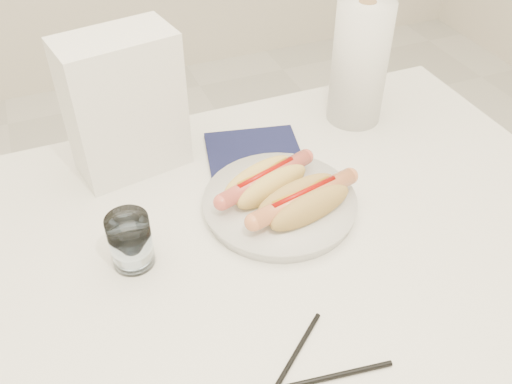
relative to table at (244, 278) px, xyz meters
name	(u,v)px	position (x,y,z in m)	size (l,w,h in m)	color
table	(244,278)	(0.00, 0.00, 0.00)	(1.20, 0.80, 0.75)	white
plate	(280,205)	(0.09, 0.07, 0.07)	(0.24, 0.24, 0.02)	silver
hotdog_left	(266,182)	(0.08, 0.09, 0.10)	(0.18, 0.11, 0.05)	#EBC25E
hotdog_right	(304,202)	(0.11, 0.03, 0.10)	(0.19, 0.11, 0.05)	tan
water_glass	(130,241)	(-0.16, 0.04, 0.10)	(0.06, 0.06, 0.09)	white
chopstick_near	(282,377)	(-0.03, -0.22, 0.06)	(0.01, 0.01, 0.21)	black
chopstick_far	(304,383)	(-0.01, -0.23, 0.06)	(0.01, 0.01, 0.23)	black
napkin_box	(124,105)	(-0.10, 0.28, 0.18)	(0.19, 0.10, 0.25)	white
navy_napkin	(255,157)	(0.10, 0.21, 0.06)	(0.17, 0.17, 0.01)	#12163A
paper_towel_roll	(360,64)	(0.34, 0.27, 0.18)	(0.11, 0.11, 0.24)	white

